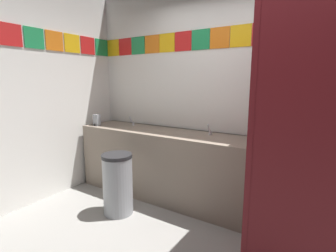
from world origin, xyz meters
The scene contains 9 objects.
wall_back centered at (0.00, 1.49, 1.39)m, with size 4.46×0.09×2.77m.
wall_side centered at (-2.27, 0.00, 1.39)m, with size 0.09×2.89×2.77m.
vanity_counter centered at (-0.98, 1.14, 0.45)m, with size 2.40×0.60×0.88m.
faucet_left centered at (-1.58, 1.23, 0.93)m, with size 0.04×0.10×0.14m.
faucet_right centered at (-0.38, 1.23, 0.93)m, with size 0.04×0.10×0.14m.
soap_dispenser centered at (-2.01, 0.96, 0.96)m, with size 0.09×0.09×0.16m.
stall_divider centered at (0.58, 0.48, 1.08)m, with size 0.92×1.43×2.16m.
toilet centered at (0.90, 0.98, 0.30)m, with size 0.39×0.49×0.74m.
trash_bin centered at (-1.17, 0.48, 0.35)m, with size 0.34×0.34×0.71m.
Camera 1 is at (0.80, -1.51, 1.52)m, focal length 27.05 mm.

